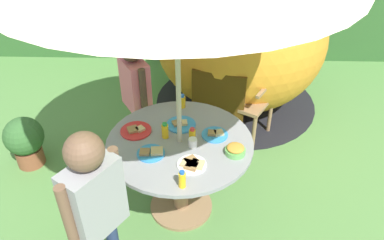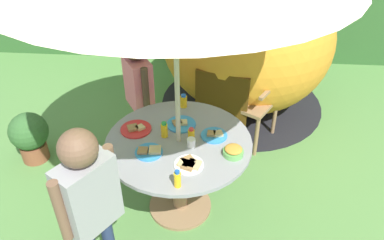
{
  "view_description": "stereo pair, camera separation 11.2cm",
  "coord_description": "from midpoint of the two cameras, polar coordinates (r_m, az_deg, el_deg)",
  "views": [
    {
      "loc": [
        0.16,
        -2.2,
        2.5
      ],
      "look_at": [
        0.09,
        0.19,
        0.79
      ],
      "focal_mm": 35.11,
      "sensor_mm": 36.0,
      "label": 1
    },
    {
      "loc": [
        0.27,
        -2.2,
        2.5
      ],
      "look_at": [
        0.09,
        0.19,
        0.79
      ],
      "focal_mm": 35.11,
      "sensor_mm": 36.0,
      "label": 2
    }
  ],
  "objects": [
    {
      "name": "garden_table",
      "position": [
        2.96,
        -0.89,
        -6.02
      ],
      "size": [
        1.11,
        1.11,
        0.73
      ],
      "color": "#93704C",
      "rests_on": "ground_plane"
    },
    {
      "name": "plate_mid_left",
      "position": [
        2.61,
        0.76,
        -6.73
      ],
      "size": [
        0.21,
        0.21,
        0.03
      ],
      "color": "white",
      "rests_on": "garden_table"
    },
    {
      "name": "plate_far_right",
      "position": [
        2.96,
        -7.46,
        -1.34
      ],
      "size": [
        0.24,
        0.24,
        0.03
      ],
      "color": "red",
      "rests_on": "garden_table"
    },
    {
      "name": "juice_bottle_center_front",
      "position": [
        2.82,
        1.02,
        -2.2
      ],
      "size": [
        0.05,
        0.05,
        0.1
      ],
      "color": "yellow",
      "rests_on": "garden_table"
    },
    {
      "name": "wooden_chair",
      "position": [
        3.88,
        10.22,
        4.39
      ],
      "size": [
        0.64,
        0.64,
        0.93
      ],
      "rotation": [
        0.0,
        0.0,
        -0.53
      ],
      "color": "#93704C",
      "rests_on": "ground_plane"
    },
    {
      "name": "plate_far_left",
      "position": [
        2.73,
        -5.34,
        -4.79
      ],
      "size": [
        0.2,
        0.2,
        0.03
      ],
      "color": "#338CD8",
      "rests_on": "garden_table"
    },
    {
      "name": "cup_near",
      "position": [
        2.76,
        1.04,
        -3.48
      ],
      "size": [
        0.06,
        0.06,
        0.07
      ],
      "primitive_type": "cylinder",
      "color": "white",
      "rests_on": "garden_table"
    },
    {
      "name": "juice_bottle_mid_right",
      "position": [
        2.84,
        -3.11,
        -1.53
      ],
      "size": [
        0.05,
        0.05,
        0.13
      ],
      "color": "yellow",
      "rests_on": "garden_table"
    },
    {
      "name": "snack_bowl",
      "position": [
        2.71,
        7.48,
        -4.74
      ],
      "size": [
        0.15,
        0.15,
        0.07
      ],
      "color": "#66B259",
      "rests_on": "garden_table"
    },
    {
      "name": "dome_tent",
      "position": [
        4.29,
        8.96,
        12.02
      ],
      "size": [
        2.4,
        2.4,
        1.66
      ],
      "rotation": [
        0.0,
        0.0,
        -0.29
      ],
      "color": "orange",
      "rests_on": "ground_plane"
    },
    {
      "name": "juice_bottle_front_edge",
      "position": [
        3.18,
        -0.28,
        2.87
      ],
      "size": [
        0.06,
        0.06,
        0.12
      ],
      "color": "yellow",
      "rests_on": "garden_table"
    },
    {
      "name": "plate_near_left",
      "position": [
        2.88,
        4.52,
        -2.29
      ],
      "size": [
        0.2,
        0.2,
        0.03
      ],
      "color": "#338CD8",
      "rests_on": "garden_table"
    },
    {
      "name": "ground_plane",
      "position": [
        3.35,
        -0.8,
        -13.1
      ],
      "size": [
        10.0,
        10.0,
        0.02
      ],
      "primitive_type": "cube",
      "color": "#548442"
    },
    {
      "name": "juice_bottle_center_back",
      "position": [
        2.44,
        -0.9,
        -8.98
      ],
      "size": [
        0.05,
        0.05,
        0.13
      ],
      "color": "yellow",
      "rests_on": "garden_table"
    },
    {
      "name": "child_in_pink_shirt",
      "position": [
        3.44,
        -7.21,
        5.51
      ],
      "size": [
        0.32,
        0.37,
        1.25
      ],
      "rotation": [
        0.0,
        0.0,
        -1.02
      ],
      "color": "brown",
      "rests_on": "ground_plane"
    },
    {
      "name": "plate_near_right",
      "position": [
        2.99,
        -0.65,
        -0.59
      ],
      "size": [
        0.23,
        0.23,
        0.03
      ],
      "color": "#338CD8",
      "rests_on": "garden_table"
    },
    {
      "name": "potted_plant",
      "position": [
        3.91,
        -22.68,
        -2.17
      ],
      "size": [
        0.37,
        0.37,
        0.52
      ],
      "color": "brown",
      "rests_on": "ground_plane"
    },
    {
      "name": "child_in_grey_shirt",
      "position": [
        2.35,
        -14.1,
        -11.03
      ],
      "size": [
        0.35,
        0.39,
        1.32
      ],
      "rotation": [
        0.0,
        0.0,
        0.98
      ],
      "color": "navy",
      "rests_on": "ground_plane"
    }
  ]
}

